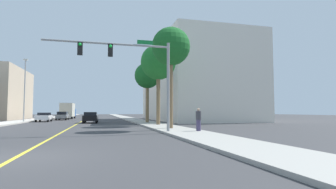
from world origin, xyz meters
TOP-DOWN VIEW (x-y plane):
  - ground at (0.00, 42.00)m, footprint 192.00×192.00m
  - sidewalk_left at (-8.43, 42.00)m, footprint 3.11×168.00m
  - sidewalk_right at (8.43, 42.00)m, footprint 3.11×168.00m
  - lane_marking_center at (0.00, 42.00)m, footprint 0.16×144.00m
  - building_right_near at (18.44, 34.03)m, footprint 13.39×26.56m
  - traffic_signal_mast at (4.78, 8.19)m, footprint 8.38×0.36m
  - street_lamp at (-7.37, 29.98)m, footprint 0.56×0.28m
  - palm_near at (8.30, 11.24)m, footprint 3.20×3.20m
  - palm_mid at (8.59, 17.43)m, footprint 3.76×3.76m
  - palm_far at (8.50, 23.62)m, footprint 3.30×3.30m
  - car_black at (1.48, 26.60)m, footprint 1.92×4.18m
  - car_gray at (-3.75, 40.28)m, footprint 1.84×4.31m
  - car_white at (-5.34, 32.73)m, footprint 1.87×4.02m
  - delivery_truck at (-3.84, 48.96)m, footprint 2.49×7.66m
  - pedestrian at (9.40, 7.88)m, footprint 0.38×0.38m

SIDE VIEW (x-z plane):
  - ground at x=0.00m, z-range 0.00..0.00m
  - lane_marking_center at x=0.00m, z-range 0.00..0.01m
  - sidewalk_left at x=-8.43m, z-range 0.00..0.15m
  - sidewalk_right at x=8.43m, z-range 0.00..0.15m
  - car_white at x=-5.34m, z-range 0.03..1.38m
  - car_black at x=1.48m, z-range 0.05..1.48m
  - car_gray at x=-3.75m, z-range 0.03..1.50m
  - pedestrian at x=9.40m, z-range 0.14..1.74m
  - delivery_truck at x=-3.84m, z-range 0.09..3.30m
  - traffic_signal_mast at x=4.78m, z-range 1.58..7.87m
  - street_lamp at x=-7.37m, z-range 0.58..9.18m
  - palm_far at x=8.50m, z-range 2.22..9.85m
  - building_right_near at x=18.44m, z-range 0.00..12.96m
  - palm_mid at x=8.59m, z-range 2.44..10.91m
  - palm_near at x=8.30m, z-range 2.66..11.03m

